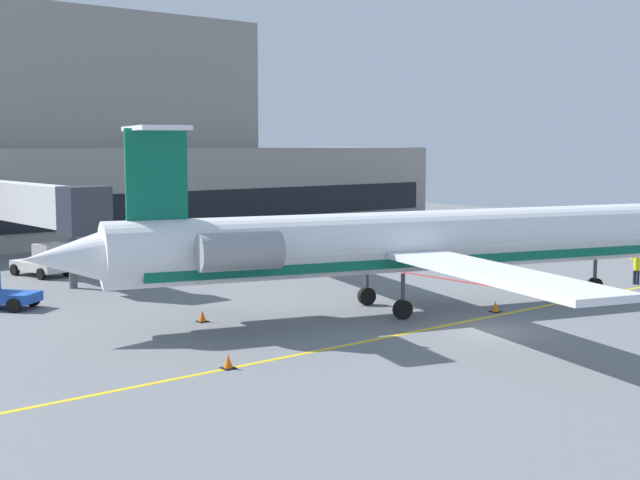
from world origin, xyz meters
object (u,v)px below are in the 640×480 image
(baggage_tug, at_px, (45,261))
(regional_jet, at_px, (402,243))
(marshaller, at_px, (637,268))
(belt_loader, at_px, (322,236))

(baggage_tug, bearing_deg, regional_jet, -67.73)
(baggage_tug, height_order, marshaller, baggage_tug)
(regional_jet, xyz_separation_m, marshaller, (16.07, -3.19, -2.34))
(belt_loader, xyz_separation_m, marshaller, (2.90, -24.90, -0.07))
(regional_jet, relative_size, marshaller, 17.94)
(baggage_tug, height_order, belt_loader, belt_loader)
(regional_jet, distance_m, belt_loader, 25.49)
(regional_jet, xyz_separation_m, baggage_tug, (-8.96, 21.89, -2.38))
(regional_jet, height_order, belt_loader, regional_jet)
(regional_jet, bearing_deg, baggage_tug, 112.27)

